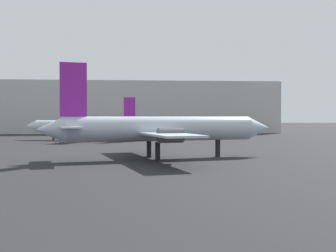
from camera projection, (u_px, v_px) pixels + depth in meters
name	position (u px, v px, depth m)	size (l,w,h in m)	color
airplane_on_taxiway	(159.00, 129.00, 49.67)	(28.09, 23.08, 10.72)	#B2BCCC
airplane_far_right	(85.00, 126.00, 87.12)	(25.53, 21.21, 8.65)	silver
terminal_building	(117.00, 108.00, 130.75)	(95.11, 21.20, 14.98)	#B7B7B2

